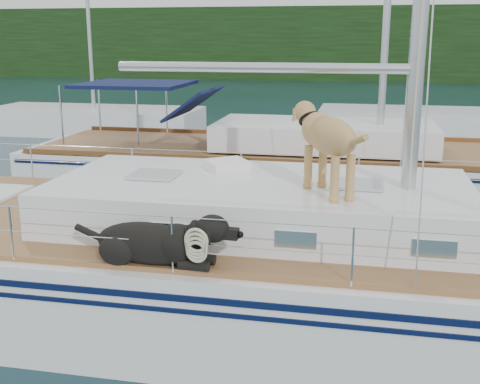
# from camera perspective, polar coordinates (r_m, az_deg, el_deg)

# --- Properties ---
(ground) EXTENTS (120.00, 120.00, 0.00)m
(ground) POSITION_cam_1_polar(r_m,az_deg,el_deg) (8.33, -3.72, -10.88)
(ground) COLOR black
(ground) RESTS_ON ground
(tree_line) EXTENTS (90.00, 3.00, 6.00)m
(tree_line) POSITION_cam_1_polar(r_m,az_deg,el_deg) (52.29, 9.68, 13.68)
(tree_line) COLOR black
(tree_line) RESTS_ON ground
(shore_bank) EXTENTS (92.00, 1.00, 1.20)m
(shore_bank) POSITION_cam_1_polar(r_m,az_deg,el_deg) (53.57, 9.62, 11.13)
(shore_bank) COLOR #595147
(shore_bank) RESTS_ON ground
(main_sailboat) EXTENTS (12.00, 3.80, 14.01)m
(main_sailboat) POSITION_cam_1_polar(r_m,az_deg,el_deg) (8.03, -3.10, -6.58)
(main_sailboat) COLOR white
(main_sailboat) RESTS_ON ground
(neighbor_sailboat) EXTENTS (11.00, 3.50, 13.30)m
(neighbor_sailboat) POSITION_cam_1_polar(r_m,az_deg,el_deg) (13.82, 3.38, 2.19)
(neighbor_sailboat) COLOR white
(neighbor_sailboat) RESTS_ON ground
(bg_boat_west) EXTENTS (8.00, 3.00, 11.65)m
(bg_boat_west) POSITION_cam_1_polar(r_m,az_deg,el_deg) (23.70, -13.61, 6.53)
(bg_boat_west) COLOR white
(bg_boat_west) RESTS_ON ground
(bg_boat_center) EXTENTS (7.20, 3.00, 11.65)m
(bg_boat_center) POSITION_cam_1_polar(r_m,az_deg,el_deg) (23.54, 16.42, 6.31)
(bg_boat_center) COLOR white
(bg_boat_center) RESTS_ON ground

